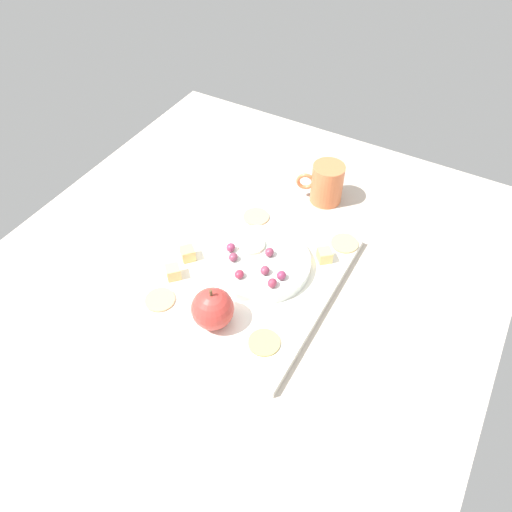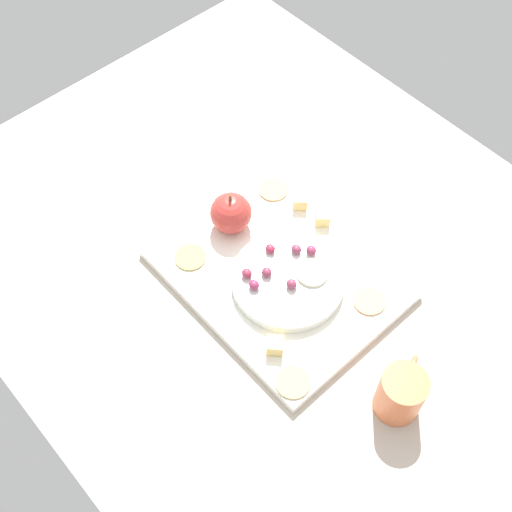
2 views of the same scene
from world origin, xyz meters
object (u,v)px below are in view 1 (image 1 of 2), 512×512
Objects in this scene: grape_4 at (269,252)px; cup at (327,183)px; cheese_cube_0 at (173,272)px; grape_1 at (272,283)px; apple_slice_0 at (252,245)px; grape_2 at (239,274)px; cheese_cube_1 at (188,254)px; grape_5 at (265,270)px; cracker_1 at (256,217)px; grape_0 at (233,257)px; platter at (252,278)px; serving_dish at (261,263)px; grape_6 at (231,247)px; cracker_2 at (345,243)px; apple_whole at (213,309)px; cheese_cube_2 at (324,255)px; cracker_0 at (264,343)px; grape_3 at (281,275)px; cracker_3 at (160,300)px.

grape_4 is 0.19× the size of cup.
cup is at bearing 157.84° from cheese_cube_0.
apple_slice_0 is at bearing -130.27° from grape_1.
grape_2 is (1.03, -6.04, -0.08)cm from grape_1.
grape_5 is at bearing 98.82° from cheese_cube_1.
cracker_1 is 2.93× the size of grape_0.
platter is 3.29cm from serving_dish.
grape_6 is 0.35× the size of apple_slice_0.
grape_6 is at bearing -135.47° from grape_2.
cheese_cube_0 reaches higher than serving_dish.
grape_4 is at bearing -42.67° from cracker_2.
grape_4 is at bearing -161.90° from grape_5.
cheese_cube_1 and apple_slice_0 have the same top height.
grape_6 reaches higher than serving_dish.
grape_5 is (-12.23, 3.07, -0.88)cm from apple_whole.
cheese_cube_0 is 15.44cm from apple_slice_0.
serving_dish is at bearing -41.03° from cracker_2.
cheese_cube_0 is 38.12cm from cup.
cracker_2 is 18.25cm from grape_5.
cracker_2 is (-5.82, 1.78, -1.05)cm from cheese_cube_2.
grape_5 is at bearing -151.58° from cracker_0.
cheese_cube_0 is 1.38× the size of grape_2.
cheese_cube_1 is 1.00× the size of cheese_cube_2.
cup is (-29.79, -2.97, -0.04)cm from grape_1.
grape_0 is at bearing -91.15° from platter.
cheese_cube_2 is 10.42cm from grape_4.
grape_5 is at bearing -82.59° from grape_3.
grape_1 is at bearing 52.34° from grape_5.
grape_4 is 23.59cm from cup.
grape_6 is (-4.78, -4.70, 0.08)cm from grape_2.
cracker_3 is 2.93× the size of grape_2.
cheese_cube_2 is (-17.25, 22.12, 0.00)cm from cheese_cube_0.
cup is (-12.21, -9.52, 2.47)cm from cracker_2.
grape_2 is (-9.26, -0.44, -0.94)cm from apple_whole.
cracker_2 is 22.25cm from grape_0.
cheese_cube_0 is 21.92cm from cracker_1.
cracker_3 is 2.93× the size of grape_1.
grape_4 is 4.11cm from apple_slice_0.
grape_5 is 27.85cm from cup.
apple_whole is 12.75cm from grape_0.
cheese_cube_0 is 1.38× the size of grape_3.
grape_5 is (9.81, -7.30, 1.43)cm from cheese_cube_2.
grape_2 is at bearing -49.79° from grape_5.
grape_1 is 1.00× the size of grape_5.
cheese_cube_0 is 33.23cm from cracker_2.
grape_3 is (-12.64, 6.17, -0.87)cm from apple_whole.
cheese_cube_0 is 18.24cm from grape_1.
grape_3 reaches higher than cracker_1.
grape_3 is (-13.53, 16.78, 2.49)cm from cracker_3.
grape_1 reaches higher than cheese_cube_1.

